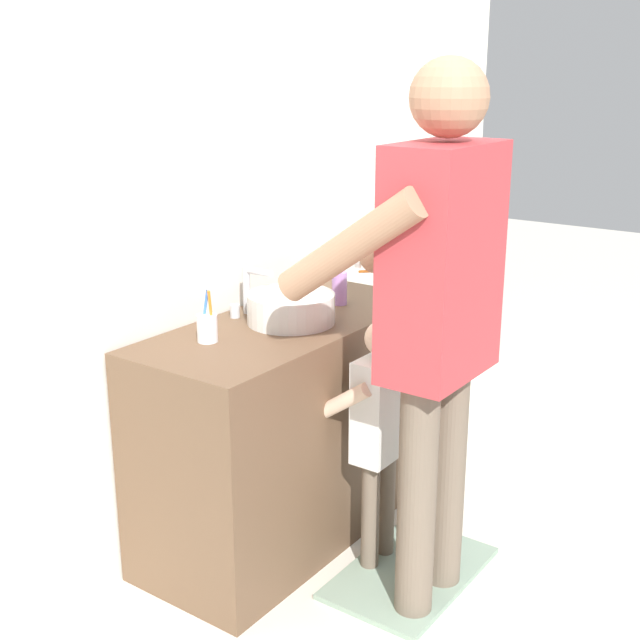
# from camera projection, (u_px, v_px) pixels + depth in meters

# --- Properties ---
(ground_plane) EXTENTS (14.00, 14.00, 0.00)m
(ground_plane) POSITION_uv_depth(u_px,v_px,m) (352.00, 552.00, 3.17)
(ground_plane) COLOR silver
(back_wall) EXTENTS (4.40, 0.08, 2.70)m
(back_wall) POSITION_uv_depth(u_px,v_px,m) (217.00, 181.00, 3.12)
(back_wall) COLOR silver
(back_wall) RESTS_ON ground
(vanity_cabinet) EXTENTS (1.25, 0.54, 0.86)m
(vanity_cabinet) POSITION_uv_depth(u_px,v_px,m) (288.00, 429.00, 3.21)
(vanity_cabinet) COLOR brown
(vanity_cabinet) RESTS_ON ground
(sink_basin) EXTENTS (0.32, 0.32, 0.11)m
(sink_basin) POSITION_uv_depth(u_px,v_px,m) (291.00, 308.00, 3.05)
(sink_basin) COLOR silver
(sink_basin) RESTS_ON vanity_cabinet
(faucet) EXTENTS (0.18, 0.14, 0.18)m
(faucet) POSITION_uv_depth(u_px,v_px,m) (249.00, 293.00, 3.16)
(faucet) COLOR #B7BABF
(faucet) RESTS_ON vanity_cabinet
(toothbrush_cup) EXTENTS (0.07, 0.07, 0.21)m
(toothbrush_cup) POSITION_uv_depth(u_px,v_px,m) (207.00, 326.00, 2.85)
(toothbrush_cup) COLOR silver
(toothbrush_cup) RESTS_ON vanity_cabinet
(soap_bottle) EXTENTS (0.06, 0.06, 0.17)m
(soap_bottle) POSITION_uv_depth(u_px,v_px,m) (339.00, 288.00, 3.29)
(soap_bottle) COLOR #B27FC6
(soap_bottle) RESTS_ON vanity_cabinet
(bath_mat) EXTENTS (0.64, 0.40, 0.02)m
(bath_mat) POSITION_uv_depth(u_px,v_px,m) (410.00, 573.00, 3.03)
(bath_mat) COLOR gray
(bath_mat) RESTS_ON ground
(child_toddler) EXTENTS (0.29, 0.29, 0.94)m
(child_toddler) POSITION_uv_depth(u_px,v_px,m) (378.00, 423.00, 2.95)
(child_toddler) COLOR #6B5B4C
(child_toddler) RESTS_ON ground
(adult_parent) EXTENTS (0.56, 0.58, 1.79)m
(adult_parent) POSITION_uv_depth(u_px,v_px,m) (436.00, 297.00, 2.60)
(adult_parent) COLOR #6B5B4C
(adult_parent) RESTS_ON ground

